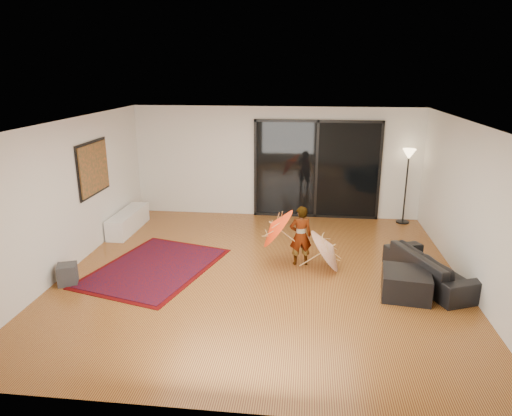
% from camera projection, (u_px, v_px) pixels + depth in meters
% --- Properties ---
extents(floor, '(7.00, 7.00, 0.00)m').
position_uv_depth(floor, '(261.00, 274.00, 8.24)').
color(floor, '#AC722F').
rests_on(floor, ground).
extents(ceiling, '(7.00, 7.00, 0.00)m').
position_uv_depth(ceiling, '(261.00, 123.00, 7.45)').
color(ceiling, white).
rests_on(ceiling, wall_back).
extents(wall_back, '(7.00, 0.00, 7.00)m').
position_uv_depth(wall_back, '(276.00, 162.00, 11.17)').
color(wall_back, silver).
rests_on(wall_back, floor).
extents(wall_front, '(7.00, 0.00, 7.00)m').
position_uv_depth(wall_front, '(225.00, 300.00, 4.52)').
color(wall_front, silver).
rests_on(wall_front, floor).
extents(wall_left, '(0.00, 7.00, 7.00)m').
position_uv_depth(wall_left, '(68.00, 196.00, 8.23)').
color(wall_left, silver).
rests_on(wall_left, floor).
extents(wall_right, '(0.00, 7.00, 7.00)m').
position_uv_depth(wall_right, '(473.00, 209.00, 7.47)').
color(wall_right, silver).
rests_on(wall_right, floor).
extents(sliding_door, '(3.06, 0.07, 2.40)m').
position_uv_depth(sliding_door, '(317.00, 170.00, 11.08)').
color(sliding_door, black).
rests_on(sliding_door, wall_back).
extents(painting, '(0.04, 1.28, 1.08)m').
position_uv_depth(painting, '(94.00, 168.00, 9.09)').
color(painting, black).
rests_on(painting, wall_left).
extents(media_console, '(0.42, 1.61, 0.44)m').
position_uv_depth(media_console, '(128.00, 221.00, 10.40)').
color(media_console, white).
rests_on(media_console, floor).
extents(speaker, '(0.41, 0.41, 0.36)m').
position_uv_depth(speaker, '(68.00, 274.00, 7.80)').
color(speaker, '#424244').
rests_on(speaker, floor).
extents(persian_rug, '(2.51, 3.03, 0.02)m').
position_uv_depth(persian_rug, '(155.00, 268.00, 8.47)').
color(persian_rug, '#500608').
rests_on(persian_rug, floor).
extents(sofa, '(1.41, 2.03, 0.55)m').
position_uv_depth(sofa, '(431.00, 267.00, 7.83)').
color(sofa, black).
rests_on(sofa, floor).
extents(ottoman, '(0.84, 0.84, 0.43)m').
position_uv_depth(ottoman, '(406.00, 284.00, 7.38)').
color(ottoman, black).
rests_on(ottoman, floor).
extents(floor_lamp, '(0.31, 0.31, 1.79)m').
position_uv_depth(floor_lamp, '(408.00, 165.00, 10.58)').
color(floor_lamp, black).
rests_on(floor_lamp, floor).
extents(child, '(0.47, 0.36, 1.15)m').
position_uv_depth(child, '(301.00, 236.00, 8.48)').
color(child, '#999999').
rests_on(child, floor).
extents(parasol_orange, '(0.66, 0.86, 0.89)m').
position_uv_depth(parasol_orange, '(271.00, 227.00, 8.44)').
color(parasol_orange, '#FF390D').
rests_on(parasol_orange, child).
extents(parasol_white, '(0.67, 0.87, 0.95)m').
position_uv_depth(parasol_white, '(333.00, 243.00, 8.29)').
color(parasol_white, silver).
rests_on(parasol_white, floor).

